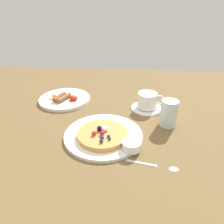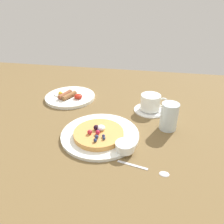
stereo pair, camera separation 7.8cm
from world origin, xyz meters
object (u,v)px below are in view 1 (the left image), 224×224
object	(u,v)px
coffee_saucer	(147,108)
pancake_plate	(103,135)
syrup_ramekin	(131,145)
coffee_cup	(148,100)
water_glass	(169,113)
teaspoon	(162,166)
breakfast_plate	(65,99)

from	to	relation	value
coffee_saucer	pancake_plate	bearing A→B (deg)	-127.19
syrup_ramekin	coffee_cup	world-z (taller)	coffee_cup
pancake_plate	water_glass	world-z (taller)	water_glass
water_glass	teaspoon	bearing A→B (deg)	-102.39
syrup_ramekin	coffee_cup	xyz separation A→B (cm)	(6.94, 28.91, 1.70)
coffee_saucer	water_glass	distance (cm)	14.95
pancake_plate	teaspoon	world-z (taller)	pancake_plate
coffee_saucer	teaspoon	distance (cm)	35.24
syrup_ramekin	pancake_plate	bearing A→B (deg)	142.51
pancake_plate	breakfast_plate	xyz separation A→B (cm)	(-21.08, 26.84, 0.15)
syrup_ramekin	coffee_cup	distance (cm)	29.79
syrup_ramekin	coffee_saucer	distance (cm)	29.77
pancake_plate	breakfast_plate	size ratio (longest dim) A/B	1.17
teaspoon	water_glass	size ratio (longest dim) A/B	1.47
coffee_saucer	breakfast_plate	bearing A→B (deg)	171.98
pancake_plate	syrup_ramekin	xyz separation A→B (cm)	(9.59, -7.35, 1.92)
syrup_ramekin	breakfast_plate	xyz separation A→B (cm)	(-30.66, 34.20, -1.77)
syrup_ramekin	breakfast_plate	size ratio (longest dim) A/B	0.26
coffee_saucer	coffee_cup	world-z (taller)	coffee_cup
breakfast_plate	water_glass	distance (cm)	47.92
breakfast_plate	water_glass	world-z (taller)	water_glass
syrup_ramekin	breakfast_plate	world-z (taller)	syrup_ramekin
syrup_ramekin	coffee_saucer	xyz separation A→B (cm)	(6.77, 28.92, -2.04)
coffee_saucer	coffee_cup	distance (cm)	3.75
pancake_plate	breakfast_plate	world-z (taller)	breakfast_plate
breakfast_plate	teaspoon	size ratio (longest dim) A/B	1.56
syrup_ramekin	water_glass	size ratio (longest dim) A/B	0.59
coffee_saucer	water_glass	size ratio (longest dim) A/B	1.32
breakfast_plate	teaspoon	bearing A→B (deg)	-45.83
coffee_saucer	water_glass	bearing A→B (deg)	-61.14
teaspoon	pancake_plate	bearing A→B (deg)	143.24
breakfast_plate	coffee_saucer	xyz separation A→B (cm)	(37.44, -5.28, -0.27)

